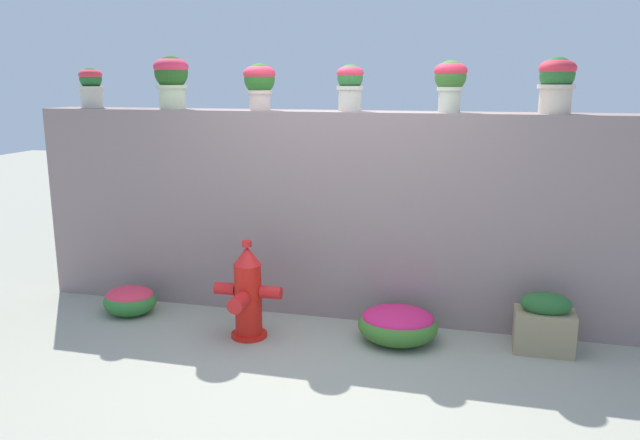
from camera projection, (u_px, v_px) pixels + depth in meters
ground_plane at (312, 367)px, 4.59m from camera, size 24.00×24.00×0.00m
stone_wall at (347, 214)px, 5.51m from camera, size 5.74×0.41×1.80m
potted_plant_0 at (91, 85)px, 5.91m from camera, size 0.24×0.24×0.37m
potted_plant_1 at (171, 77)px, 5.67m from camera, size 0.31×0.31×0.47m
potted_plant_2 at (259, 81)px, 5.44m from camera, size 0.28×0.28×0.40m
potted_plant_3 at (350, 83)px, 5.26m from camera, size 0.23×0.23×0.39m
potted_plant_4 at (450, 80)px, 5.05m from camera, size 0.27×0.27×0.41m
potted_plant_5 at (557, 81)px, 4.83m from camera, size 0.29×0.29×0.43m
fire_hydrant at (248, 294)px, 5.04m from camera, size 0.56×0.45×0.81m
flower_bush_left at (398, 323)px, 5.01m from camera, size 0.64×0.58×0.29m
flower_bush_right at (130, 299)px, 5.61m from camera, size 0.47×0.43×0.26m
planter_box at (544, 324)px, 4.80m from camera, size 0.45×0.26×0.48m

